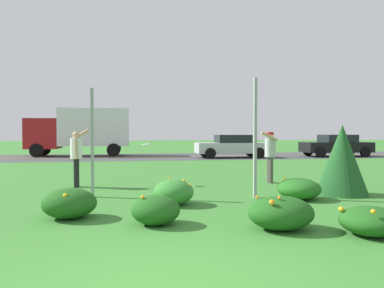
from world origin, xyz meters
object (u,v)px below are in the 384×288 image
(sign_post_by_roadside, at_px, (255,138))
(person_catcher_red_cap_gray_shirt, at_px, (270,152))
(sign_post_near_path, at_px, (92,143))
(car_black_leftmost, at_px, (336,145))
(person_thrower_white_shirt, at_px, (76,154))
(car_silver_center_left, at_px, (232,146))
(frisbee_white, at_px, (146,145))
(box_truck_red, at_px, (81,129))

(sign_post_by_roadside, distance_m, person_catcher_red_cap_gray_shirt, 2.98)
(sign_post_near_path, distance_m, car_black_leftmost, 20.15)
(sign_post_near_path, xyz_separation_m, person_thrower_white_shirt, (-0.63, 1.89, -0.37))
(car_silver_center_left, bearing_deg, sign_post_near_path, -117.71)
(car_black_leftmost, bearing_deg, sign_post_near_path, -136.10)
(person_thrower_white_shirt, xyz_separation_m, frisbee_white, (2.03, 0.14, 0.26))
(frisbee_white, bearing_deg, person_catcher_red_cap_gray_shirt, -2.20)
(car_black_leftmost, xyz_separation_m, car_silver_center_left, (-7.18, 0.00, 0.00))
(sign_post_near_path, relative_size, box_truck_red, 0.41)
(sign_post_by_roadside, xyz_separation_m, box_truck_red, (-6.29, 18.01, 0.32))
(sign_post_near_path, relative_size, person_catcher_red_cap_gray_shirt, 1.65)
(person_thrower_white_shirt, bearing_deg, box_truck_red, 96.23)
(frisbee_white, relative_size, car_silver_center_left, 0.06)
(person_catcher_red_cap_gray_shirt, relative_size, car_black_leftmost, 0.37)
(sign_post_by_roadside, relative_size, car_silver_center_left, 0.66)
(frisbee_white, height_order, car_silver_center_left, car_silver_center_left)
(sign_post_near_path, bearing_deg, person_thrower_white_shirt, 108.49)
(car_silver_center_left, bearing_deg, sign_post_by_roadside, -102.88)
(person_thrower_white_shirt, relative_size, box_truck_red, 0.26)
(car_silver_center_left, relative_size, box_truck_red, 0.67)
(person_catcher_red_cap_gray_shirt, xyz_separation_m, box_truck_red, (-7.66, 15.40, 0.81))
(sign_post_near_path, relative_size, car_silver_center_left, 0.60)
(sign_post_near_path, xyz_separation_m, car_black_leftmost, (14.51, 13.97, -0.62))
(person_thrower_white_shirt, distance_m, car_silver_center_left, 14.47)
(person_thrower_white_shirt, distance_m, frisbee_white, 2.05)
(sign_post_by_roadside, xyz_separation_m, car_silver_center_left, (3.36, 14.69, -0.74))
(car_black_leftmost, height_order, box_truck_red, box_truck_red)
(box_truck_red, bearing_deg, frisbee_white, -76.32)
(sign_post_near_path, height_order, frisbee_white, sign_post_near_path)
(sign_post_near_path, relative_size, sign_post_by_roadside, 0.92)
(person_thrower_white_shirt, bearing_deg, sign_post_near_path, -71.51)
(car_silver_center_left, distance_m, box_truck_red, 10.26)
(sign_post_near_path, bearing_deg, frisbee_white, 55.36)
(sign_post_by_roadside, height_order, car_black_leftmost, sign_post_by_roadside)
(person_catcher_red_cap_gray_shirt, distance_m, car_silver_center_left, 12.25)
(sign_post_near_path, bearing_deg, car_black_leftmost, 43.90)
(person_catcher_red_cap_gray_shirt, relative_size, frisbee_white, 6.60)
(frisbee_white, bearing_deg, car_black_leftmost, 42.31)
(sign_post_near_path, distance_m, car_silver_center_left, 15.79)
(car_black_leftmost, height_order, car_silver_center_left, same)
(sign_post_by_roadside, height_order, person_thrower_white_shirt, sign_post_by_roadside)
(sign_post_by_roadside, relative_size, person_thrower_white_shirt, 1.72)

